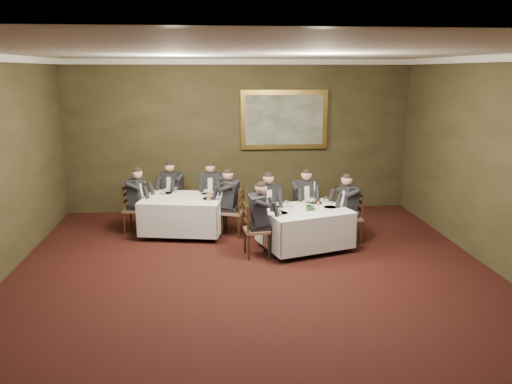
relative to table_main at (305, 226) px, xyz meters
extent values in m
plane|color=black|center=(-1.05, -2.16, -0.45)|extent=(10.00, 10.00, 0.00)
cube|color=silver|center=(-1.05, -2.16, 3.05)|extent=(8.00, 10.00, 0.10)
cube|color=#2D2A16|center=(-1.05, 2.84, 1.30)|extent=(8.00, 0.10, 3.50)
cube|color=white|center=(-1.05, 2.79, 2.99)|extent=(8.00, 0.10, 0.12)
cube|color=white|center=(-1.05, -7.11, 2.99)|extent=(8.00, 0.10, 0.12)
cube|color=black|center=(0.00, 0.00, 0.28)|extent=(1.73, 1.49, 0.04)
cube|color=white|center=(0.00, 0.00, 0.31)|extent=(1.81, 1.57, 0.02)
cube|color=white|center=(0.00, 0.00, -0.02)|extent=(1.83, 1.59, 0.65)
cube|color=black|center=(-2.29, 1.10, 0.28)|extent=(1.70, 1.39, 0.04)
cube|color=white|center=(-2.29, 1.10, 0.31)|extent=(1.77, 1.46, 0.02)
cube|color=white|center=(-2.29, 1.10, -0.02)|extent=(1.79, 1.49, 0.65)
cube|color=brown|center=(-0.63, 0.62, 0.04)|extent=(0.50, 0.48, 0.05)
cube|color=black|center=(-0.66, 0.81, 0.28)|extent=(0.38, 0.09, 0.54)
cube|color=black|center=(-0.63, 0.62, 0.41)|extent=(0.46, 0.37, 0.55)
sphere|color=#DC9C89|center=(-0.63, 0.62, 0.79)|extent=(0.24, 0.24, 0.21)
cube|color=brown|center=(0.16, 0.87, 0.04)|extent=(0.47, 0.45, 0.05)
cube|color=black|center=(0.15, 1.06, 0.28)|extent=(0.38, 0.06, 0.54)
cube|color=black|center=(0.16, 0.87, 0.41)|extent=(0.44, 0.34, 0.55)
sphere|color=#DC9C89|center=(0.16, 0.87, 0.79)|extent=(0.23, 0.23, 0.21)
cube|color=brown|center=(-0.92, -0.29, 0.04)|extent=(0.47, 0.48, 0.05)
cube|color=black|center=(-1.11, -0.31, 0.28)|extent=(0.07, 0.38, 0.54)
cube|color=black|center=(-0.92, -0.29, 0.41)|extent=(0.35, 0.45, 0.55)
sphere|color=#DC9C89|center=(-0.92, -0.29, 0.79)|extent=(0.23, 0.23, 0.21)
cube|color=brown|center=(0.92, 0.29, 0.04)|extent=(0.48, 0.50, 0.05)
cube|color=black|center=(1.11, 0.32, 0.28)|extent=(0.09, 0.38, 0.54)
cube|color=black|center=(0.92, 0.29, 0.41)|extent=(0.37, 0.46, 0.55)
sphere|color=#DC9C89|center=(0.92, 0.29, 0.79)|extent=(0.24, 0.24, 0.21)
cube|color=brown|center=(-2.56, 1.97, 0.04)|extent=(0.58, 0.57, 0.05)
cube|color=black|center=(-2.48, 2.14, 0.28)|extent=(0.36, 0.19, 0.54)
cube|color=black|center=(-2.56, 1.97, 0.41)|extent=(0.51, 0.46, 0.55)
sphere|color=#DC9C89|center=(-2.56, 1.97, 0.79)|extent=(0.28, 0.28, 0.21)
cube|color=brown|center=(-1.72, 1.82, 0.04)|extent=(0.48, 0.46, 0.05)
cube|color=black|center=(-1.70, 2.01, 0.28)|extent=(0.38, 0.07, 0.54)
cube|color=black|center=(-1.72, 1.82, 0.41)|extent=(0.45, 0.35, 0.55)
sphere|color=#DC9C89|center=(-1.72, 1.82, 0.79)|extent=(0.23, 0.23, 0.21)
cube|color=brown|center=(-1.30, 0.92, 0.04)|extent=(0.53, 0.55, 0.05)
cube|color=black|center=(-1.12, 0.86, 0.28)|extent=(0.14, 0.37, 0.54)
cube|color=black|center=(-1.30, 0.92, 0.41)|extent=(0.42, 0.49, 0.55)
sphere|color=#DC9C89|center=(-1.30, 0.92, 0.79)|extent=(0.26, 0.26, 0.21)
cube|color=brown|center=(-3.27, 1.27, 0.04)|extent=(0.50, 0.51, 0.05)
cube|color=black|center=(-3.46, 1.31, 0.28)|extent=(0.10, 0.38, 0.54)
cube|color=black|center=(-3.27, 1.27, 0.41)|extent=(0.38, 0.47, 0.55)
sphere|color=#DC9C89|center=(-3.27, 1.27, 0.79)|extent=(0.25, 0.25, 0.21)
imported|color=#2D5926|center=(0.07, -0.08, 0.43)|extent=(0.26, 0.24, 0.24)
cylinder|color=gold|center=(0.16, -0.01, 0.33)|extent=(0.08, 0.08, 0.02)
cylinder|color=gold|center=(0.16, -0.01, 0.52)|extent=(0.02, 0.02, 0.36)
cylinder|color=white|center=(0.16, -0.01, 0.77)|extent=(0.02, 0.02, 0.16)
cylinder|color=white|center=(-0.49, 0.18, 0.32)|extent=(0.25, 0.25, 0.01)
cylinder|color=white|center=(-0.49, 0.33, 0.35)|extent=(0.08, 0.08, 0.05)
cylinder|color=white|center=(-0.32, 0.18, 0.39)|extent=(0.06, 0.06, 0.14)
cylinder|color=white|center=(-2.65, 1.50, 0.32)|extent=(0.25, 0.25, 0.01)
cylinder|color=white|center=(-2.65, 1.65, 0.35)|extent=(0.08, 0.08, 0.05)
cylinder|color=white|center=(-2.48, 1.50, 0.39)|extent=(0.06, 0.06, 0.14)
cube|color=gold|center=(0.00, 2.78, 1.69)|extent=(2.02, 0.08, 1.36)
cube|color=#3D442D|center=(0.00, 2.74, 1.69)|extent=(1.80, 0.01, 1.14)
camera|label=1|loc=(-1.70, -8.72, 2.80)|focal=35.00mm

